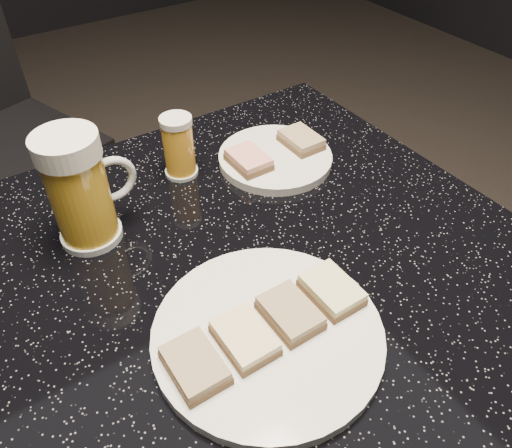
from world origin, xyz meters
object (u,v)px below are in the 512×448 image
object	(u,v)px
plate_large	(268,334)
beer_tumbler	(179,147)
beer_mug	(80,189)
table	(256,356)
plate_small	(275,158)

from	to	relation	value
plate_large	beer_tumbler	xyz separation A→B (m)	(0.06, 0.33, 0.04)
beer_mug	beer_tumbler	distance (m)	0.18
table	beer_tumbler	bearing A→B (deg)	90.06
table	beer_mug	distance (m)	0.39
beer_mug	beer_tumbler	world-z (taller)	beer_mug
plate_large	table	xyz separation A→B (m)	(0.06, 0.12, -0.25)
plate_large	beer_mug	xyz separation A→B (m)	(-0.10, 0.27, 0.07)
plate_small	beer_tumbler	world-z (taller)	beer_tumbler
table	plate_large	bearing A→B (deg)	-118.06
beer_tumbler	beer_mug	bearing A→B (deg)	-159.31
beer_tumbler	plate_large	bearing A→B (deg)	-100.83
plate_large	plate_small	world-z (taller)	same
plate_small	table	bearing A→B (deg)	-132.06
table	beer_tumbler	size ratio (longest dim) A/B	7.65
table	beer_mug	xyz separation A→B (m)	(-0.17, 0.15, 0.32)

